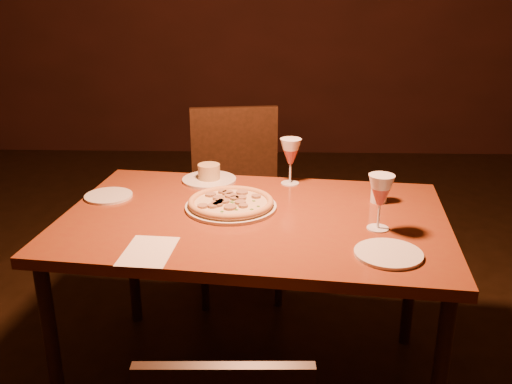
{
  "coord_description": "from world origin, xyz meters",
  "views": [
    {
      "loc": [
        0.14,
        -1.97,
        1.59
      ],
      "look_at": [
        0.08,
        0.06,
        0.84
      ],
      "focal_mm": 40.0,
      "sensor_mm": 36.0,
      "label": 1
    }
  ],
  "objects": [
    {
      "name": "ramekin_saucer",
      "position": [
        -0.14,
        0.4,
        0.79
      ],
      "size": [
        0.24,
        0.24,
        0.08
      ],
      "color": "silver",
      "rests_on": "dining_table"
    },
    {
      "name": "dining_table",
      "position": [
        0.07,
        0.01,
        0.7
      ],
      "size": [
        1.53,
        1.08,
        0.77
      ],
      "rotation": [
        0.0,
        0.0,
        -0.12
      ],
      "color": "brown",
      "rests_on": "floor"
    },
    {
      "name": "water_tumbler",
      "position": [
        0.56,
        0.17,
        0.82
      ],
      "size": [
        0.06,
        0.06,
        0.11
      ],
      "primitive_type": "cylinder",
      "color": "silver",
      "rests_on": "dining_table"
    },
    {
      "name": "floor",
      "position": [
        0.0,
        0.0,
        0.0
      ],
      "size": [
        7.0,
        7.0,
        0.0
      ],
      "primitive_type": "plane",
      "color": "black",
      "rests_on": "ground"
    },
    {
      "name": "wine_glass_right",
      "position": [
        0.51,
        -0.1,
        0.87
      ],
      "size": [
        0.09,
        0.09,
        0.2
      ],
      "primitive_type": null,
      "color": "#A94846",
      "rests_on": "dining_table"
    },
    {
      "name": "side_plate_left",
      "position": [
        -0.53,
        0.19,
        0.77
      ],
      "size": [
        0.19,
        0.19,
        0.01
      ],
      "primitive_type": "cylinder",
      "color": "silver",
      "rests_on": "dining_table"
    },
    {
      "name": "chair_far",
      "position": [
        -0.05,
        0.87,
        0.55
      ],
      "size": [
        0.53,
        0.53,
        0.97
      ],
      "rotation": [
        0.0,
        0.0,
        0.14
      ],
      "color": "black",
      "rests_on": "floor"
    },
    {
      "name": "wine_glass_far",
      "position": [
        0.21,
        0.38,
        0.87
      ],
      "size": [
        0.09,
        0.09,
        0.2
      ],
      "primitive_type": null,
      "color": "#A94846",
      "rests_on": "dining_table"
    },
    {
      "name": "side_plate_near",
      "position": [
        0.51,
        -0.31,
        0.77
      ],
      "size": [
        0.22,
        0.22,
        0.01
      ],
      "primitive_type": "cylinder",
      "color": "silver",
      "rests_on": "dining_table"
    },
    {
      "name": "pizza_plate",
      "position": [
        -0.02,
        0.08,
        0.79
      ],
      "size": [
        0.35,
        0.35,
        0.04
      ],
      "color": "silver",
      "rests_on": "dining_table"
    },
    {
      "name": "menu_card",
      "position": [
        -0.26,
        -0.3,
        0.77
      ],
      "size": [
        0.17,
        0.24,
        0.0
      ],
      "primitive_type": "cube",
      "rotation": [
        0.0,
        0.0,
        -0.08
      ],
      "color": "silver",
      "rests_on": "dining_table"
    }
  ]
}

